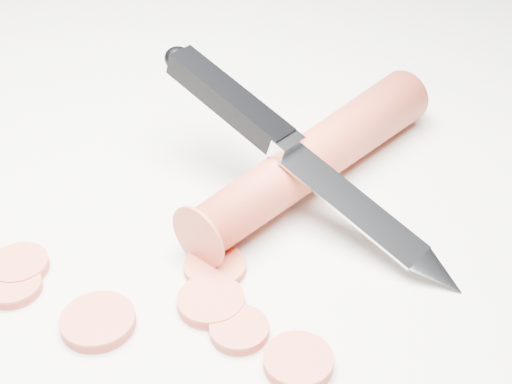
% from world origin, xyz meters
% --- Properties ---
extents(ground, '(2.40, 2.40, 0.00)m').
position_xyz_m(ground, '(0.00, 0.00, 0.00)').
color(ground, silver).
rests_on(ground, ground).
extents(carrot, '(0.09, 0.22, 0.04)m').
position_xyz_m(carrot, '(0.05, 0.08, 0.02)').
color(carrot, '#C53D25').
rests_on(carrot, ground).
extents(carrot_slice_0, '(0.03, 0.03, 0.01)m').
position_xyz_m(carrot_slice_0, '(-0.06, -0.09, 0.00)').
color(carrot_slice_0, '#CC4F35').
rests_on(carrot_slice_0, ground).
extents(carrot_slice_1, '(0.04, 0.04, 0.01)m').
position_xyz_m(carrot_slice_1, '(-0.00, -0.09, 0.00)').
color(carrot_slice_1, '#CC4F35').
rests_on(carrot_slice_1, ground).
extents(carrot_slice_2, '(0.04, 0.04, 0.01)m').
position_xyz_m(carrot_slice_2, '(0.03, -0.03, 0.00)').
color(carrot_slice_2, '#CC4F35').
rests_on(carrot_slice_2, ground).
extents(carrot_slice_3, '(0.03, 0.03, 0.01)m').
position_xyz_m(carrot_slice_3, '(0.07, -0.06, 0.00)').
color(carrot_slice_3, '#CC4F35').
rests_on(carrot_slice_3, ground).
extents(carrot_slice_4, '(0.04, 0.04, 0.01)m').
position_xyz_m(carrot_slice_4, '(0.10, -0.07, 0.00)').
color(carrot_slice_4, '#CC4F35').
rests_on(carrot_slice_4, ground).
extents(carrot_slice_5, '(0.03, 0.03, 0.01)m').
position_xyz_m(carrot_slice_5, '(-0.07, -0.07, 0.00)').
color(carrot_slice_5, '#CC4F35').
rests_on(carrot_slice_5, ground).
extents(carrot_slice_6, '(0.04, 0.04, 0.01)m').
position_xyz_m(carrot_slice_6, '(0.04, -0.05, 0.00)').
color(carrot_slice_6, '#CC4F35').
rests_on(carrot_slice_6, ground).
extents(kitchen_knife, '(0.24, 0.09, 0.08)m').
position_xyz_m(kitchen_knife, '(0.05, 0.05, 0.04)').
color(kitchen_knife, silver).
rests_on(kitchen_knife, ground).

